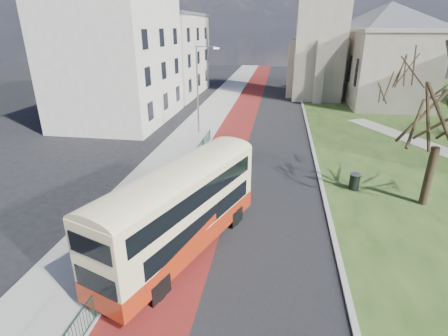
% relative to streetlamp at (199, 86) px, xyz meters
% --- Properties ---
extents(ground, '(160.00, 160.00, 0.00)m').
position_rel_streetlamp_xyz_m(ground, '(4.35, -18.00, -4.59)').
color(ground, black).
rests_on(ground, ground).
extents(road_carriageway, '(9.00, 120.00, 0.01)m').
position_rel_streetlamp_xyz_m(road_carriageway, '(5.85, 2.00, -4.59)').
color(road_carriageway, black).
rests_on(road_carriageway, ground).
extents(bus_lane, '(3.40, 120.00, 0.01)m').
position_rel_streetlamp_xyz_m(bus_lane, '(3.15, 2.00, -4.59)').
color(bus_lane, '#591414').
rests_on(bus_lane, ground).
extents(pavement_west, '(4.00, 120.00, 0.12)m').
position_rel_streetlamp_xyz_m(pavement_west, '(-0.65, 2.00, -4.53)').
color(pavement_west, gray).
rests_on(pavement_west, ground).
extents(kerb_west, '(0.25, 120.00, 0.13)m').
position_rel_streetlamp_xyz_m(kerb_west, '(1.35, 2.00, -4.53)').
color(kerb_west, '#999993').
rests_on(kerb_west, ground).
extents(kerb_east, '(0.25, 80.00, 0.13)m').
position_rel_streetlamp_xyz_m(kerb_east, '(10.45, 4.00, -4.53)').
color(kerb_east, '#999993').
rests_on(kerb_east, ground).
extents(pedestrian_railing, '(0.07, 24.00, 1.12)m').
position_rel_streetlamp_xyz_m(pedestrian_railing, '(1.40, -14.00, -4.04)').
color(pedestrian_railing, '#0D3A26').
rests_on(pedestrian_railing, ground).
extents(street_block_near, '(10.30, 14.30, 13.00)m').
position_rel_streetlamp_xyz_m(street_block_near, '(-9.65, 4.00, 1.92)').
color(street_block_near, beige).
rests_on(street_block_near, ground).
extents(street_block_far, '(10.30, 16.30, 11.50)m').
position_rel_streetlamp_xyz_m(street_block_far, '(-9.65, 20.00, 1.17)').
color(street_block_far, beige).
rests_on(street_block_far, ground).
extents(streetlamp, '(2.13, 0.18, 8.00)m').
position_rel_streetlamp_xyz_m(streetlamp, '(0.00, 0.00, 0.00)').
color(streetlamp, gray).
rests_on(streetlamp, pavement_west).
extents(bus, '(5.52, 9.90, 4.07)m').
position_rel_streetlamp_xyz_m(bus, '(3.40, -18.75, -2.27)').
color(bus, '#9D260E').
rests_on(bus, ground).
extents(winter_tree_near, '(7.84, 7.84, 9.04)m').
position_rel_streetlamp_xyz_m(winter_tree_near, '(16.05, -12.07, 1.70)').
color(winter_tree_near, '#322719').
rests_on(winter_tree_near, grass_green).
extents(litter_bin, '(0.88, 0.88, 1.08)m').
position_rel_streetlamp_xyz_m(litter_bin, '(12.40, -10.67, -4.01)').
color(litter_bin, black).
rests_on(litter_bin, grass_green).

